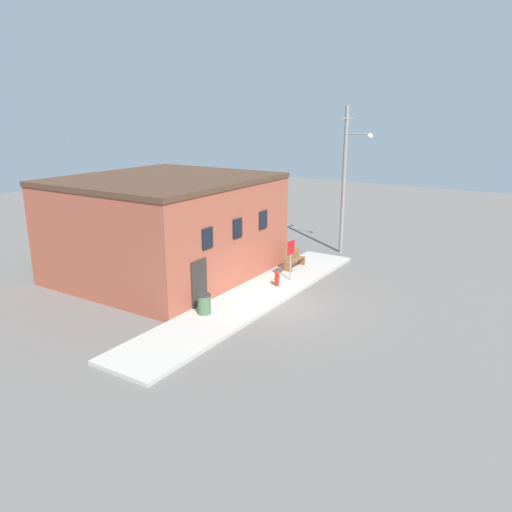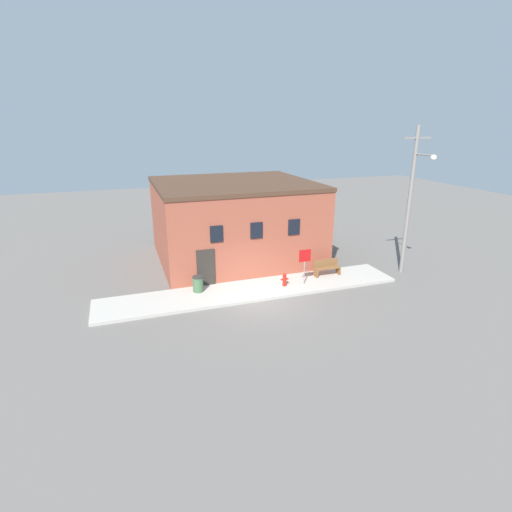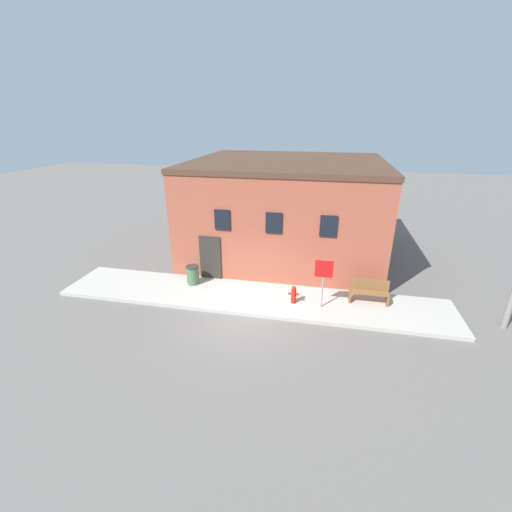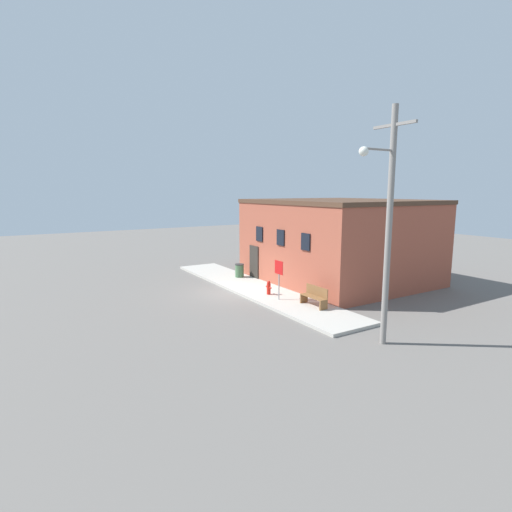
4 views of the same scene
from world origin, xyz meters
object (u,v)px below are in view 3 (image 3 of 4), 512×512
stop_sign (324,275)px  bench (369,292)px  fire_hydrant (294,294)px  trash_bin (193,275)px

stop_sign → bench: stop_sign is taller
fire_hydrant → trash_bin: (-4.64, 0.79, 0.06)m
bench → trash_bin: 7.62m
fire_hydrant → stop_sign: (1.12, -0.12, 1.04)m
stop_sign → bench: 2.24m
stop_sign → fire_hydrant: bearing=173.8°
fire_hydrant → bench: size_ratio=0.48×
stop_sign → trash_bin: stop_sign is taller
fire_hydrant → bench: bench is taller
fire_hydrant → stop_sign: bearing=-6.2°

